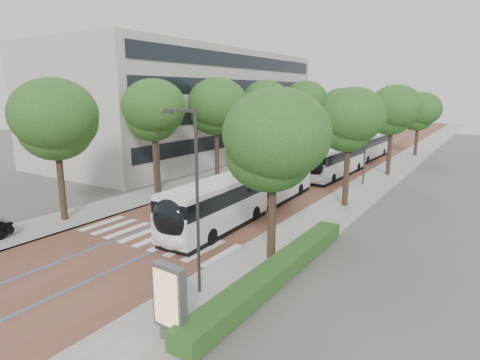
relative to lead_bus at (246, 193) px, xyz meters
name	(u,v)px	position (x,y,z in m)	size (l,w,h in m)	color
ground	(141,242)	(-2.36, -8.03, -1.63)	(160.00, 160.00, 0.00)	#51544C
road	(351,155)	(-2.36, 31.97, -1.62)	(11.00, 140.00, 0.02)	brown
sidewalk_left	(303,150)	(-9.86, 31.97, -1.57)	(4.00, 140.00, 0.12)	gray
sidewalk_right	(408,159)	(5.14, 31.97, -1.57)	(4.00, 140.00, 0.12)	gray
kerb_left	(314,151)	(-7.96, 31.97, -1.57)	(0.20, 140.00, 0.14)	gray
kerb_right	(393,158)	(3.24, 31.97, -1.57)	(0.20, 140.00, 0.14)	gray
zebra_crossing	(156,237)	(-2.16, -7.03, -1.60)	(10.55, 3.60, 0.01)	silver
lane_line_left	(340,154)	(-3.96, 31.97, -1.60)	(0.12, 126.00, 0.01)	#246DB6
lane_line_right	(363,156)	(-0.76, 31.97, -1.60)	(0.12, 126.00, 0.01)	#246DB6
office_building	(189,105)	(-21.84, 19.97, 5.37)	(18.11, 40.00, 14.00)	#A39F97
hedge	(277,270)	(6.74, -8.03, -1.11)	(1.20, 14.00, 0.80)	#214919
streetlight_near	(194,188)	(4.25, -11.03, 3.19)	(1.82, 0.20, 8.00)	#323235
streetlight_far	(364,135)	(4.25, 13.97, 3.19)	(1.82, 0.20, 8.00)	#323235
lamp_post_left	(159,150)	(-8.46, -0.03, 2.49)	(0.14, 0.14, 8.00)	#323235
trees_left	(261,108)	(-9.86, 19.11, 5.20)	(6.33, 60.81, 9.76)	black
trees_right	(377,120)	(5.34, 14.08, 4.62)	(5.41, 47.35, 8.90)	black
lead_bus	(246,193)	(0.00, 0.00, 0.00)	(3.18, 18.47, 3.20)	black
bus_queued_0	(334,161)	(0.69, 16.33, 0.00)	(2.90, 12.47, 3.20)	silver
bus_queued_1	(366,147)	(0.35, 29.36, 0.00)	(2.86, 12.46, 3.20)	silver
ad_panel	(170,300)	(5.73, -14.29, -0.03)	(1.37, 0.55, 2.81)	#59595B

